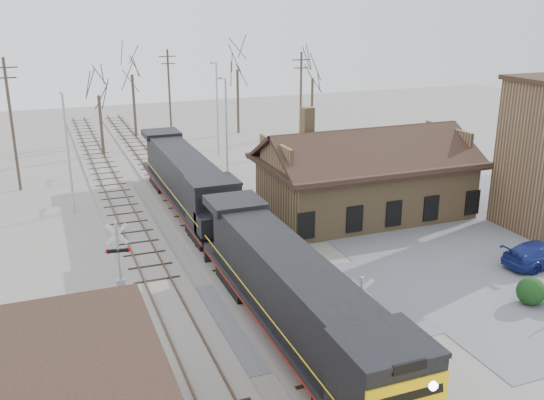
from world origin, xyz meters
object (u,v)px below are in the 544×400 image
(locomotive_lead, at_px, (301,306))
(depot, at_px, (365,182))
(locomotive_trailing, at_px, (188,183))
(parked_car, at_px, (541,254))

(locomotive_lead, bearing_deg, depot, 52.32)
(locomotive_lead, distance_m, locomotive_trailing, 20.30)
(locomotive_lead, xyz_separation_m, locomotive_trailing, (0.00, 20.30, -0.00))
(locomotive_trailing, bearing_deg, locomotive_lead, -90.00)
(locomotive_trailing, xyz_separation_m, parked_car, (17.10, -16.80, -1.61))
(depot, height_order, parked_car, depot)
(depot, distance_m, locomotive_lead, 19.61)
(locomotive_trailing, distance_m, parked_car, 24.03)
(locomotive_trailing, height_order, parked_car, locomotive_trailing)
(locomotive_trailing, relative_size, parked_car, 3.99)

